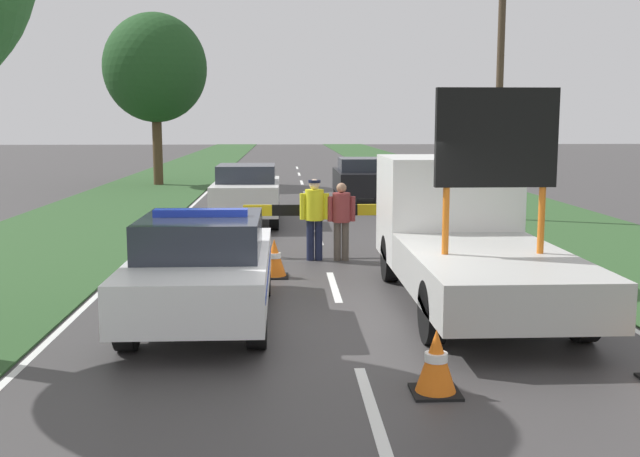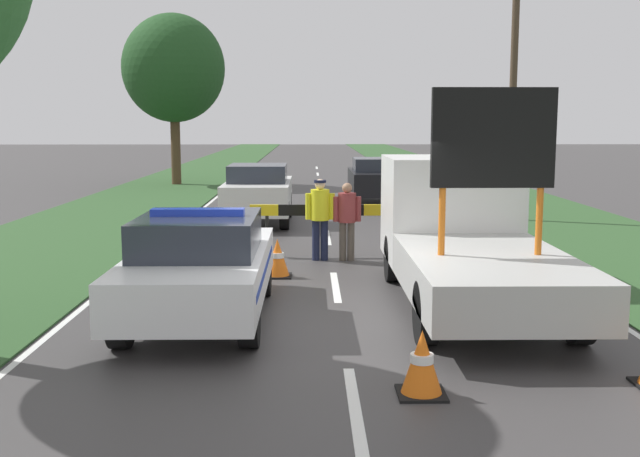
% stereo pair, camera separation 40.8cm
% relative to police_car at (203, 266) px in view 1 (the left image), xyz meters
% --- Properties ---
extents(ground_plane, '(160.00, 160.00, 0.00)m').
position_rel_police_car_xyz_m(ground_plane, '(1.97, -0.56, -0.77)').
color(ground_plane, '#3D3A3A').
extents(lane_markings, '(7.77, 53.36, 0.01)m').
position_rel_police_car_xyz_m(lane_markings, '(1.97, 11.12, -0.76)').
color(lane_markings, silver).
rests_on(lane_markings, ground).
extents(grass_verge_left, '(4.69, 120.00, 0.03)m').
position_rel_police_car_xyz_m(grass_verge_left, '(-4.31, 19.44, -0.75)').
color(grass_verge_left, '#2D5128').
rests_on(grass_verge_left, ground).
extents(grass_verge_right, '(4.69, 120.00, 0.03)m').
position_rel_police_car_xyz_m(grass_verge_right, '(8.25, 19.44, -0.75)').
color(grass_verge_right, '#2D5128').
rests_on(grass_verge_right, ground).
extents(police_car, '(1.82, 4.55, 1.58)m').
position_rel_police_car_xyz_m(police_car, '(0.00, 0.00, 0.00)').
color(police_car, white).
rests_on(police_car, ground).
extents(work_truck, '(2.16, 5.91, 3.20)m').
position_rel_police_car_xyz_m(work_truck, '(3.93, 1.24, 0.29)').
color(work_truck, white).
rests_on(work_truck, ground).
extents(road_barrier, '(3.52, 0.08, 1.07)m').
position_rel_police_car_xyz_m(road_barrier, '(2.06, 4.95, 0.12)').
color(road_barrier, black).
rests_on(road_barrier, ground).
extents(police_officer, '(0.59, 0.37, 1.63)m').
position_rel_police_car_xyz_m(police_officer, '(1.74, 4.45, 0.20)').
color(police_officer, '#191E38').
rests_on(police_officer, ground).
extents(pedestrian_civilian, '(0.56, 0.36, 1.56)m').
position_rel_police_car_xyz_m(pedestrian_civilian, '(2.28, 4.42, 0.14)').
color(pedestrian_civilian, brown).
rests_on(pedestrian_civilian, ground).
extents(traffic_cone_centre_front, '(0.41, 0.41, 0.57)m').
position_rel_police_car_xyz_m(traffic_cone_centre_front, '(-0.87, 6.44, -0.48)').
color(traffic_cone_centre_front, black).
rests_on(traffic_cone_centre_front, ground).
extents(traffic_cone_near_truck, '(0.49, 0.49, 0.68)m').
position_rel_police_car_xyz_m(traffic_cone_near_truck, '(2.67, -3.01, -0.43)').
color(traffic_cone_near_truck, black).
rests_on(traffic_cone_near_truck, ground).
extents(traffic_cone_behind_barrier, '(0.50, 0.50, 0.69)m').
position_rel_police_car_xyz_m(traffic_cone_behind_barrier, '(0.96, 2.85, -0.43)').
color(traffic_cone_behind_barrier, black).
rests_on(traffic_cone_behind_barrier, ground).
extents(queued_car_van_white, '(1.73, 4.01, 1.60)m').
position_rel_police_car_xyz_m(queued_car_van_white, '(0.14, 9.97, 0.07)').
color(queued_car_van_white, silver).
rests_on(queued_car_van_white, ground).
extents(queued_car_sedan_black, '(1.71, 3.91, 1.52)m').
position_rel_police_car_xyz_m(queued_car_sedan_black, '(3.79, 15.08, 0.03)').
color(queued_car_sedan_black, black).
rests_on(queued_car_sedan_black, ground).
extents(roadside_tree_near_right, '(4.39, 4.39, 7.31)m').
position_rel_police_car_xyz_m(roadside_tree_near_right, '(-4.29, 22.49, 4.22)').
color(roadside_tree_near_right, '#4C3823').
rests_on(roadside_tree_near_right, ground).
extents(utility_pole, '(1.20, 0.20, 7.19)m').
position_rel_police_car_xyz_m(utility_pole, '(7.12, 10.43, 2.94)').
color(utility_pole, '#473828').
rests_on(utility_pole, ground).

